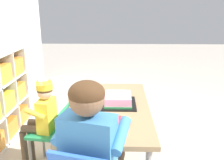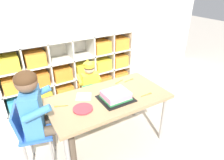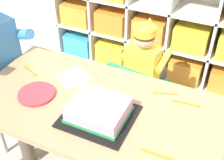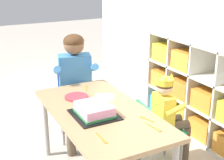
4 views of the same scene
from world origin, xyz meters
name	(u,v)px [view 1 (image 1 of 4)]	position (x,y,z in m)	size (l,w,h in m)	color
activity_table	(109,112)	(0.00, 0.00, 0.57)	(1.26, 0.66, 0.63)	#A37F56
classroom_chair_blue	(54,131)	(0.04, 0.50, 0.37)	(0.37, 0.37, 0.60)	#238451
child_with_crown	(42,114)	(0.05, 0.60, 0.53)	(0.31, 0.32, 0.84)	yellow
adult_helper_seated	(92,145)	(-0.68, 0.07, 0.67)	(0.47, 0.45, 1.07)	#3D7FBC
birthday_cake_on_tray	(118,100)	(0.05, -0.07, 0.66)	(0.34, 0.30, 0.12)	black
paper_plate_stack	(117,122)	(-0.32, -0.07, 0.64)	(0.19, 0.19, 0.01)	#DB333D
paper_napkin_square	(90,117)	(-0.22, 0.14, 0.63)	(0.15, 0.15, 0.00)	white
fork_by_napkin	(92,134)	(-0.49, 0.10, 0.63)	(0.13, 0.06, 0.00)	orange
fork_near_child_seat	(128,91)	(0.38, -0.17, 0.63)	(0.14, 0.02, 0.00)	orange
fork_scattered_mid_table	(91,90)	(0.42, 0.20, 0.63)	(0.15, 0.04, 0.00)	orange
fork_beside_plate_stack	(87,94)	(0.28, 0.23, 0.63)	(0.13, 0.05, 0.00)	orange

